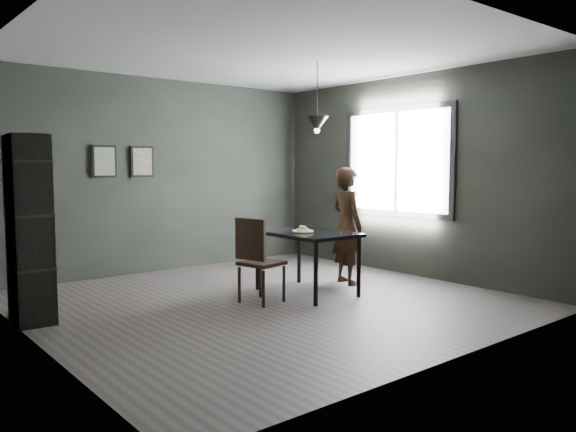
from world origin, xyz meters
TOP-DOWN VIEW (x-y plane):
  - ground at (0.00, 0.00)m, footprint 5.00×5.00m
  - back_wall at (0.00, 2.50)m, footprint 5.00×0.10m
  - ceiling at (0.00, 0.00)m, footprint 5.00×5.00m
  - window_assembly at (2.47, 0.20)m, footprint 0.04×1.96m
  - cafe_table at (0.60, 0.00)m, footprint 0.80×1.20m
  - white_plate at (0.51, -0.03)m, footprint 0.23×0.23m
  - donut_pile at (0.51, -0.03)m, footprint 0.18×0.18m
  - woman at (1.39, 0.10)m, footprint 0.47×0.62m
  - wood_chair at (-0.18, -0.04)m, footprint 0.50×0.50m
  - shelf_unit at (-2.32, 0.79)m, footprint 0.39×0.64m
  - pendant_lamp at (0.85, 0.10)m, footprint 0.28×0.28m
  - framed_print_left at (-0.90, 2.47)m, footprint 0.34×0.04m
  - framed_print_right at (-0.35, 2.47)m, footprint 0.34×0.04m

SIDE VIEW (x-z plane):
  - ground at x=0.00m, z-range 0.00..0.00m
  - wood_chair at x=-0.18m, z-range 0.07..1.03m
  - cafe_table at x=0.60m, z-range 0.30..1.05m
  - white_plate at x=0.51m, z-range 0.75..0.76m
  - woman at x=1.39m, z-range 0.00..1.52m
  - donut_pile at x=0.51m, z-range 0.75..0.82m
  - shelf_unit at x=-2.32m, z-range 0.00..1.84m
  - back_wall at x=0.00m, z-range 0.00..2.80m
  - window_assembly at x=2.47m, z-range 0.82..2.38m
  - framed_print_left at x=-0.90m, z-range 1.38..1.82m
  - framed_print_right at x=-0.35m, z-range 1.38..1.82m
  - pendant_lamp at x=0.85m, z-range 1.62..2.48m
  - ceiling at x=0.00m, z-range 2.79..2.81m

